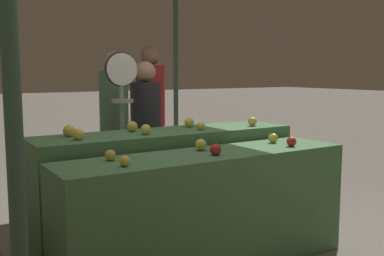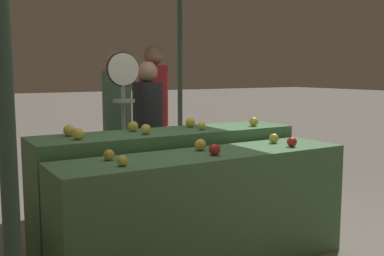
{
  "view_description": "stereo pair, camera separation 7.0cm",
  "coord_description": "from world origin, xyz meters",
  "px_view_note": "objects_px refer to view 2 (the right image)",
  "views": [
    {
      "loc": [
        -1.83,
        -2.67,
        1.48
      ],
      "look_at": [
        0.05,
        0.3,
        1.04
      ],
      "focal_mm": 42.0,
      "sensor_mm": 36.0,
      "label": 1
    },
    {
      "loc": [
        -1.77,
        -2.71,
        1.48
      ],
      "look_at": [
        0.05,
        0.3,
        1.04
      ],
      "focal_mm": 42.0,
      "sensor_mm": 36.0,
      "label": 2
    }
  ],
  "objects_px": {
    "person_customer_left": "(154,108)",
    "person_customer_right": "(117,114)",
    "produce_scale": "(124,99)",
    "person_vendor_at_scale": "(148,127)"
  },
  "relations": [
    {
      "from": "person_customer_left",
      "to": "person_customer_right",
      "type": "distance_m",
      "value": 0.49
    },
    {
      "from": "produce_scale",
      "to": "person_customer_left",
      "type": "distance_m",
      "value": 1.31
    },
    {
      "from": "produce_scale",
      "to": "person_customer_left",
      "type": "bearing_deg",
      "value": 51.45
    },
    {
      "from": "person_vendor_at_scale",
      "to": "produce_scale",
      "type": "bearing_deg",
      "value": 12.01
    },
    {
      "from": "person_vendor_at_scale",
      "to": "person_customer_right",
      "type": "relative_size",
      "value": 0.92
    },
    {
      "from": "person_customer_left",
      "to": "person_customer_right",
      "type": "xyz_separation_m",
      "value": [
        -0.49,
        -0.04,
        -0.04
      ]
    },
    {
      "from": "person_customer_right",
      "to": "person_vendor_at_scale",
      "type": "bearing_deg",
      "value": 74.3
    },
    {
      "from": "produce_scale",
      "to": "person_vendor_at_scale",
      "type": "height_order",
      "value": "produce_scale"
    },
    {
      "from": "produce_scale",
      "to": "person_vendor_at_scale",
      "type": "distance_m",
      "value": 0.55
    },
    {
      "from": "person_customer_left",
      "to": "person_vendor_at_scale",
      "type": "bearing_deg",
      "value": 56.1
    }
  ]
}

